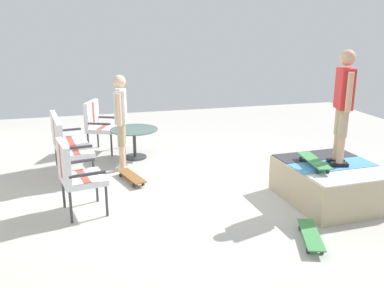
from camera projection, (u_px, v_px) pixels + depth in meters
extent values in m
cube|color=beige|center=(207.00, 189.00, 6.84)|extent=(12.00, 12.00, 0.10)
cube|color=tan|center=(332.00, 183.00, 6.18)|extent=(1.49, 1.32, 0.54)
cube|color=silver|center=(355.00, 176.00, 5.67)|extent=(0.51, 1.24, 0.01)
cube|color=#4C99D8|center=(333.00, 165.00, 6.11)|extent=(0.51, 1.24, 0.01)
cube|color=#333338|center=(314.00, 156.00, 6.54)|extent=(0.51, 1.24, 0.01)
cylinder|color=#B2B2B7|center=(296.00, 172.00, 5.94)|extent=(1.38, 0.11, 0.05)
cylinder|color=#38383D|center=(94.00, 171.00, 6.87)|extent=(0.04, 0.04, 0.44)
cylinder|color=#38383D|center=(83.00, 151.00, 7.91)|extent=(0.04, 0.04, 0.44)
cylinder|color=#38383D|center=(63.00, 174.00, 6.69)|extent=(0.04, 0.04, 0.44)
cylinder|color=#38383D|center=(56.00, 154.00, 7.73)|extent=(0.04, 0.04, 0.44)
cube|color=silver|center=(73.00, 147.00, 7.23)|extent=(1.31, 0.70, 0.08)
cube|color=#B74738|center=(72.00, 145.00, 7.22)|extent=(1.21, 0.25, 0.00)
cube|color=silver|center=(57.00, 132.00, 7.06)|extent=(1.25, 0.24, 0.50)
cube|color=#B74738|center=(57.00, 132.00, 7.06)|extent=(0.11, 0.10, 0.46)
cube|color=#38383D|center=(77.00, 147.00, 6.65)|extent=(0.10, 0.47, 0.04)
cube|color=#38383D|center=(68.00, 130.00, 7.72)|extent=(0.10, 0.47, 0.04)
cylinder|color=#38383D|center=(111.00, 145.00, 8.29)|extent=(0.04, 0.04, 0.44)
cylinder|color=#38383D|center=(120.00, 138.00, 8.80)|extent=(0.04, 0.04, 0.44)
cylinder|color=#38383D|center=(88.00, 144.00, 8.35)|extent=(0.04, 0.04, 0.44)
cylinder|color=#38383D|center=(98.00, 137.00, 8.86)|extent=(0.04, 0.04, 0.44)
cube|color=silver|center=(104.00, 128.00, 8.50)|extent=(0.79, 0.75, 0.08)
cube|color=#B74738|center=(104.00, 126.00, 8.49)|extent=(0.57, 0.32, 0.00)
cube|color=silver|center=(91.00, 114.00, 8.45)|extent=(0.60, 0.32, 0.50)
cube|color=#B74738|center=(91.00, 114.00, 8.45)|extent=(0.12, 0.12, 0.46)
cube|color=#38383D|center=(98.00, 124.00, 8.18)|extent=(0.22, 0.45, 0.04)
cube|color=#38383D|center=(108.00, 117.00, 8.73)|extent=(0.22, 0.45, 0.04)
cylinder|color=#38383D|center=(107.00, 201.00, 5.71)|extent=(0.04, 0.04, 0.44)
cylinder|color=#38383D|center=(97.00, 187.00, 6.17)|extent=(0.04, 0.04, 0.44)
cylinder|color=#38383D|center=(71.00, 207.00, 5.51)|extent=(0.04, 0.04, 0.44)
cylinder|color=#38383D|center=(64.00, 193.00, 5.98)|extent=(0.04, 0.04, 0.44)
cube|color=silver|center=(83.00, 179.00, 5.77)|extent=(0.71, 0.66, 0.08)
cube|color=#B74738|center=(83.00, 176.00, 5.76)|extent=(0.59, 0.21, 0.00)
cube|color=silver|center=(64.00, 161.00, 5.59)|extent=(0.62, 0.20, 0.50)
cube|color=#B74738|center=(64.00, 161.00, 5.59)|extent=(0.11, 0.10, 0.46)
cube|color=#38383D|center=(87.00, 174.00, 5.48)|extent=(0.13, 0.47, 0.04)
cube|color=#38383D|center=(78.00, 162.00, 5.98)|extent=(0.13, 0.47, 0.04)
cylinder|color=#38383D|center=(135.00, 144.00, 8.15)|extent=(0.06, 0.06, 0.55)
cylinder|color=#38383D|center=(135.00, 157.00, 8.23)|extent=(0.44, 0.44, 0.03)
cylinder|color=#4C6660|center=(134.00, 130.00, 8.08)|extent=(0.90, 0.90, 0.02)
cube|color=silver|center=(123.00, 169.00, 7.55)|extent=(0.16, 0.26, 0.05)
cylinder|color=beige|center=(122.00, 157.00, 7.48)|extent=(0.10, 0.10, 0.39)
cylinder|color=tan|center=(121.00, 135.00, 7.38)|extent=(0.13, 0.13, 0.39)
cube|color=silver|center=(124.00, 165.00, 7.71)|extent=(0.16, 0.26, 0.05)
cylinder|color=beige|center=(123.00, 154.00, 7.65)|extent=(0.10, 0.10, 0.39)
cylinder|color=tan|center=(122.00, 133.00, 7.54)|extent=(0.13, 0.13, 0.39)
cube|color=silver|center=(120.00, 107.00, 7.32)|extent=(0.35, 0.25, 0.58)
sphere|color=beige|center=(119.00, 81.00, 7.21)|extent=(0.22, 0.22, 0.22)
cylinder|color=beige|center=(119.00, 110.00, 7.14)|extent=(0.08, 0.08, 0.55)
cylinder|color=beige|center=(122.00, 106.00, 7.52)|extent=(0.08, 0.08, 0.55)
cube|color=black|center=(336.00, 161.00, 6.21)|extent=(0.17, 0.26, 0.05)
cylinder|color=tan|center=(337.00, 146.00, 6.15)|extent=(0.10, 0.10, 0.38)
cylinder|color=tan|center=(339.00, 121.00, 6.04)|extent=(0.13, 0.13, 0.38)
cube|color=black|center=(339.00, 164.00, 6.04)|extent=(0.17, 0.26, 0.05)
cylinder|color=tan|center=(341.00, 150.00, 5.98)|extent=(0.10, 0.10, 0.38)
cylinder|color=tan|center=(343.00, 124.00, 5.88)|extent=(0.13, 0.13, 0.38)
cube|color=red|center=(345.00, 89.00, 5.83)|extent=(0.36, 0.26, 0.56)
sphere|color=tan|center=(348.00, 58.00, 5.71)|extent=(0.21, 0.21, 0.21)
cylinder|color=tan|center=(340.00, 88.00, 6.03)|extent=(0.08, 0.08, 0.53)
cylinder|color=tan|center=(349.00, 92.00, 5.64)|extent=(0.08, 0.08, 0.53)
cube|color=brown|center=(131.00, 176.00, 7.00)|extent=(0.82, 0.42, 0.02)
cylinder|color=#333333|center=(129.00, 174.00, 7.29)|extent=(0.06, 0.04, 0.06)
cylinder|color=#333333|center=(120.00, 175.00, 7.21)|extent=(0.06, 0.04, 0.06)
cylinder|color=#333333|center=(143.00, 184.00, 6.83)|extent=(0.06, 0.04, 0.06)
cylinder|color=#333333|center=(134.00, 186.00, 6.75)|extent=(0.06, 0.04, 0.06)
cube|color=#3F8C4C|center=(311.00, 234.00, 5.08)|extent=(0.82, 0.46, 0.02)
cylinder|color=#333333|center=(313.00, 228.00, 5.36)|extent=(0.06, 0.05, 0.06)
cylinder|color=#333333|center=(300.00, 228.00, 5.37)|extent=(0.06, 0.05, 0.06)
cylinder|color=#333333|center=(322.00, 252.00, 4.82)|extent=(0.06, 0.05, 0.06)
cylinder|color=#333333|center=(308.00, 251.00, 4.83)|extent=(0.06, 0.05, 0.06)
cube|color=#3F8C4C|center=(314.00, 160.00, 6.00)|extent=(0.82, 0.30, 0.01)
cylinder|color=#333333|center=(311.00, 158.00, 6.30)|extent=(0.06, 0.04, 0.06)
cylinder|color=#333333|center=(301.00, 159.00, 6.28)|extent=(0.06, 0.04, 0.06)
cylinder|color=#333333|center=(328.00, 171.00, 5.77)|extent=(0.06, 0.04, 0.06)
cylinder|color=#333333|center=(317.00, 172.00, 5.74)|extent=(0.06, 0.04, 0.06)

